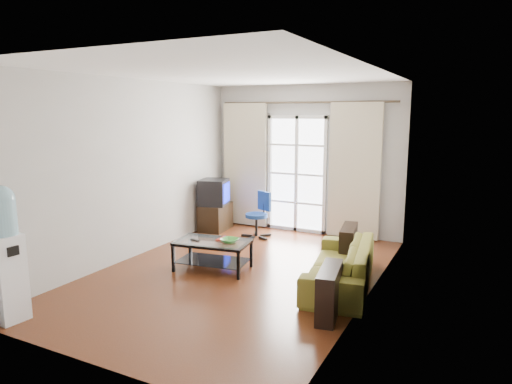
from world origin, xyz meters
TOP-DOWN VIEW (x-y plane):
  - floor at (0.00, 0.00)m, footprint 5.20×5.20m
  - ceiling at (0.00, 0.00)m, footprint 5.20×5.20m
  - wall_back at (0.00, 2.60)m, footprint 3.60×0.02m
  - wall_front at (0.00, -2.60)m, footprint 3.60×0.02m
  - wall_left at (-1.80, 0.00)m, footprint 0.02×5.20m
  - wall_right at (1.80, 0.00)m, footprint 0.02×5.20m
  - french_door at (-0.15, 2.54)m, footprint 1.16×0.06m
  - curtain_rod at (0.00, 2.50)m, footprint 3.30×0.04m
  - curtain_left at (-1.20, 2.48)m, footprint 0.90×0.07m
  - curtain_right at (0.95, 2.48)m, footprint 0.90×0.07m
  - radiator at (0.80, 2.50)m, footprint 0.64×0.12m
  - sofa at (1.39, 0.24)m, footprint 2.13×1.35m
  - coffee_table at (-0.39, -0.00)m, footprint 1.11×0.74m
  - bowl at (-0.13, 0.03)m, footprint 0.28×0.28m
  - book at (-0.35, 0.12)m, footprint 0.17×0.22m
  - remote at (-0.62, -0.11)m, footprint 0.15×0.07m
  - tv_stand at (-1.55, 1.92)m, footprint 0.53×0.72m
  - crt_tv at (-1.55, 1.85)m, footprint 0.62×0.63m
  - task_chair at (-0.58, 1.80)m, footprint 0.73×0.73m
  - water_cooler at (-1.47, -2.35)m, footprint 0.34×0.33m

SIDE VIEW (x-z plane):
  - floor at x=0.00m, z-range 0.00..0.00m
  - task_chair at x=-0.58m, z-range -0.17..0.65m
  - tv_stand at x=-1.55m, z-range 0.00..0.50m
  - coffee_table at x=-0.39m, z-range 0.06..0.48m
  - sofa at x=1.39m, z-range 0.00..0.55m
  - radiator at x=0.80m, z-range 0.01..0.65m
  - remote at x=-0.62m, z-range 0.42..0.44m
  - book at x=-0.35m, z-range 0.42..0.44m
  - bowl at x=-0.13m, z-range 0.42..0.48m
  - crt_tv at x=-1.55m, z-range 0.50..0.98m
  - water_cooler at x=-1.47m, z-range 0.03..1.50m
  - french_door at x=-0.15m, z-range 0.00..2.15m
  - curtain_left at x=-1.20m, z-range 0.02..2.38m
  - curtain_right at x=0.95m, z-range 0.02..2.38m
  - wall_back at x=0.00m, z-range 0.00..2.70m
  - wall_front at x=0.00m, z-range 0.00..2.70m
  - wall_left at x=-1.80m, z-range 0.00..2.70m
  - wall_right at x=1.80m, z-range 0.00..2.70m
  - curtain_rod at x=0.00m, z-range 2.36..2.40m
  - ceiling at x=0.00m, z-range 2.70..2.70m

